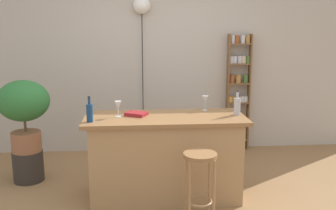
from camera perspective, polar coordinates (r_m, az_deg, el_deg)
ground at (r=3.98m, az=-0.07°, el=-15.15°), size 12.00×12.00×0.00m
back_wall at (r=5.51m, az=-1.72°, el=7.58°), size 6.40×0.10×2.80m
kitchen_counter at (r=4.08m, az=-0.42°, el=-7.67°), size 1.66×0.68×0.88m
bar_stool at (r=3.53m, az=4.78°, el=-10.00°), size 0.30×0.30×0.68m
spice_shelf at (r=5.62m, az=10.43°, el=2.64°), size 0.33×0.12×1.69m
plant_stool at (r=4.85m, az=-20.07°, el=-8.49°), size 0.35×0.35×0.36m
potted_plant at (r=4.66m, az=-20.68°, el=-0.29°), size 0.59×0.53×0.84m
bottle_wine_red at (r=3.79m, az=-11.59°, el=-1.07°), size 0.06×0.06×0.25m
bottle_olive_oil at (r=4.06m, az=10.25°, el=-0.12°), size 0.07×0.07×0.26m
wine_glass_left at (r=4.23m, az=5.56°, el=0.75°), size 0.07×0.07×0.16m
wine_glass_center at (r=3.95m, az=-7.46°, el=-0.09°), size 0.07×0.07×0.16m
cookbook at (r=4.00m, az=-4.73°, el=-1.33°), size 0.26×0.23×0.03m
pendant_globe_light at (r=5.38m, az=-3.93°, el=14.40°), size 0.24×0.24×2.19m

